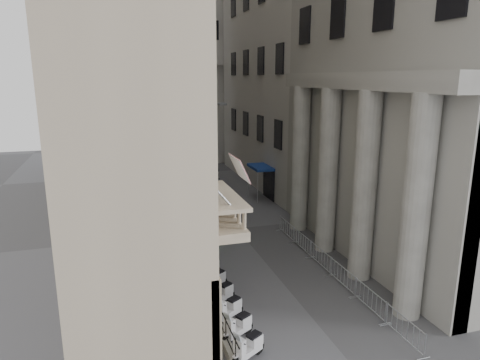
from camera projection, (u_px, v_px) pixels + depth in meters
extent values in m
cube|color=#ABA9A1|center=(173.00, 42.00, 54.06)|extent=(22.00, 10.00, 30.00)
cylinder|color=silver|center=(165.00, 221.00, 28.56)|extent=(0.06, 0.06, 2.46)
cylinder|color=silver|center=(210.00, 217.00, 29.43)|extent=(0.06, 0.06, 2.46)
cylinder|color=silver|center=(159.00, 208.00, 31.49)|extent=(0.06, 0.06, 2.46)
cylinder|color=silver|center=(201.00, 204.00, 32.35)|extent=(0.06, 0.06, 2.46)
cube|color=silver|center=(183.00, 195.00, 30.16)|extent=(3.36, 3.36, 0.13)
cone|color=silver|center=(183.00, 187.00, 30.03)|extent=(4.48, 4.48, 1.12)
cylinder|color=gray|center=(190.00, 168.00, 29.90)|extent=(0.16, 0.16, 8.81)
cylinder|color=gray|center=(206.00, 104.00, 29.39)|extent=(2.64, 0.45, 0.12)
cube|color=gray|center=(223.00, 104.00, 29.88)|extent=(0.58, 0.31, 0.17)
cube|color=black|center=(188.00, 244.00, 25.69)|extent=(0.40, 0.80, 1.62)
cube|color=#19E54C|center=(190.00, 241.00, 25.71)|extent=(0.16, 0.57, 0.90)
imported|color=black|center=(212.00, 193.00, 37.19)|extent=(0.58, 0.38, 1.57)
imported|color=black|center=(216.00, 172.00, 45.51)|extent=(0.99, 0.95, 1.61)
imported|color=black|center=(203.00, 185.00, 39.18)|extent=(1.15, 0.94, 2.03)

